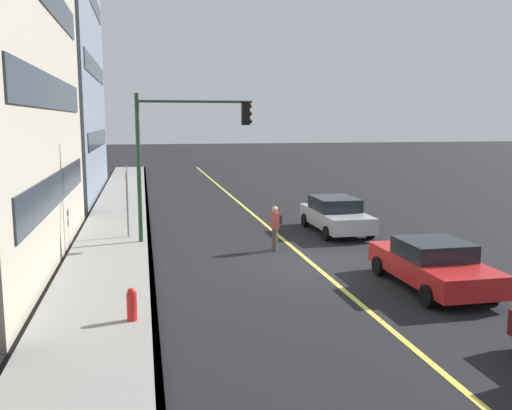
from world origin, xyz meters
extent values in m
plane|color=black|center=(0.00, 0.00, 0.00)|extent=(200.00, 200.00, 0.00)
cube|color=gray|center=(0.00, 6.75, 0.07)|extent=(80.00, 2.94, 0.15)
cube|color=slate|center=(0.00, 5.36, 0.07)|extent=(80.00, 0.16, 0.15)
cube|color=#D8CC4C|center=(0.00, 0.00, 0.01)|extent=(80.00, 0.16, 0.01)
cube|color=#262D38|center=(2.09, 8.39, 2.55)|extent=(13.72, 0.06, 1.10)
cube|color=#262D38|center=(2.09, 8.39, 5.74)|extent=(13.72, 0.06, 1.10)
cube|color=#262D38|center=(20.76, 8.39, 3.61)|extent=(14.58, 0.06, 1.10)
cube|color=#262D38|center=(20.76, 8.39, 8.12)|extent=(14.58, 0.06, 1.10)
cube|color=red|center=(-3.62, -2.58, 0.61)|extent=(4.67, 1.95, 0.62)
cube|color=black|center=(-3.64, -2.58, 1.16)|extent=(1.88, 1.79, 0.49)
cylinder|color=black|center=(-5.16, -3.53, 0.30)|extent=(0.60, 0.22, 0.60)
cylinder|color=black|center=(-5.16, -1.63, 0.30)|extent=(0.60, 0.22, 0.60)
cylinder|color=black|center=(-2.08, -3.53, 0.30)|extent=(0.60, 0.22, 0.60)
cylinder|color=black|center=(-2.08, -1.63, 0.30)|extent=(0.60, 0.22, 0.60)
cube|color=#A8AAB2|center=(4.64, -2.62, 0.63)|extent=(4.71, 1.89, 0.66)
cube|color=black|center=(4.86, -2.62, 1.23)|extent=(2.30, 1.74, 0.55)
cylinder|color=black|center=(3.09, -3.54, 0.30)|extent=(0.60, 0.22, 0.60)
cylinder|color=black|center=(3.09, -1.69, 0.30)|extent=(0.60, 0.22, 0.60)
cylinder|color=black|center=(6.20, -3.54, 0.30)|extent=(0.60, 0.22, 0.60)
cylinder|color=black|center=(6.20, -1.69, 0.30)|extent=(0.60, 0.22, 0.60)
cylinder|color=brown|center=(1.73, 0.78, 0.42)|extent=(0.15, 0.15, 0.83)
cylinder|color=brown|center=(1.95, 0.80, 0.42)|extent=(0.15, 0.15, 0.83)
cube|color=#993F33|center=(1.84, 0.79, 1.15)|extent=(0.41, 0.25, 0.63)
sphere|color=tan|center=(1.84, 0.79, 1.57)|extent=(0.23, 0.23, 0.23)
cube|color=black|center=(1.85, 0.62, 1.18)|extent=(0.27, 0.18, 0.34)
cylinder|color=#1E3823|center=(3.76, 5.68, 2.92)|extent=(0.16, 0.16, 5.83)
cylinder|color=#1E3823|center=(3.76, 3.48, 5.53)|extent=(0.10, 4.41, 0.10)
cube|color=black|center=(3.76, 1.52, 5.08)|extent=(0.28, 0.30, 0.90)
sphere|color=red|center=(3.76, 1.34, 5.38)|extent=(0.18, 0.18, 0.18)
sphere|color=#392905|center=(3.76, 1.34, 5.08)|extent=(0.18, 0.18, 0.18)
sphere|color=black|center=(3.76, 1.34, 4.78)|extent=(0.18, 0.18, 0.18)
cylinder|color=slate|center=(4.81, 6.18, 1.52)|extent=(0.08, 0.08, 3.04)
cube|color=white|center=(4.81, 6.20, 2.84)|extent=(0.60, 0.02, 0.20)
cube|color=#DB5919|center=(4.81, 6.20, 2.49)|extent=(0.44, 0.02, 0.28)
cylinder|color=red|center=(-4.99, 5.88, 0.40)|extent=(0.24, 0.24, 0.80)
sphere|color=red|center=(-4.99, 5.88, 0.84)|extent=(0.20, 0.20, 0.20)
camera|label=1|loc=(-17.81, 5.53, 4.80)|focal=38.86mm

